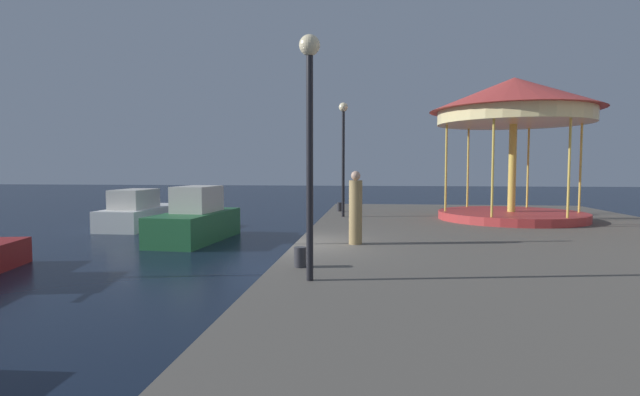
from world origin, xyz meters
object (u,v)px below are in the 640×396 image
motorboat_green (196,220)px  carousel (514,115)px  bollard_north (339,207)px  bollard_center (300,257)px  lamp_post_near_edge (310,114)px  person_near_carousel (356,210)px  motorboat_white (141,213)px  lamp_post_mid_promenade (343,140)px

motorboat_green → carousel: 12.59m
bollard_north → bollard_center: (0.07, -12.15, 0.00)m
carousel → lamp_post_near_edge: bearing=-120.9°
bollard_north → person_near_carousel: bearing=-83.5°
lamp_post_near_edge → motorboat_white: bearing=126.8°
lamp_post_mid_promenade → bollard_center: 10.21m
motorboat_green → person_near_carousel: bearing=-39.4°
lamp_post_mid_promenade → bollard_north: size_ratio=11.34×
carousel → bollard_north: (-6.71, 2.72, -3.75)m
lamp_post_mid_promenade → bollard_north: (-0.31, 2.36, -2.88)m
motorboat_green → lamp_post_mid_promenade: lamp_post_mid_promenade is taller
bollard_north → person_near_carousel: size_ratio=0.21×
lamp_post_near_edge → lamp_post_mid_promenade: (-0.10, 10.88, 0.18)m
motorboat_white → person_near_carousel: 13.53m
bollard_north → bollard_center: size_ratio=1.00×
motorboat_green → lamp_post_near_edge: 11.12m
bollard_north → person_near_carousel: 9.26m
lamp_post_near_edge → bollard_north: bearing=91.8°
carousel → person_near_carousel: carousel is taller
motorboat_green → carousel: bearing=6.5°
lamp_post_mid_promenade → bollard_center: lamp_post_mid_promenade is taller
motorboat_white → carousel: bearing=-8.2°
motorboat_green → carousel: (11.87, 1.35, 3.98)m
motorboat_white → lamp_post_mid_promenade: bearing=-11.6°
carousel → lamp_post_near_edge: size_ratio=1.46×
motorboat_green → bollard_north: size_ratio=11.90×
carousel → bollard_north: size_ratio=15.45×
lamp_post_mid_promenade → bollard_center: (-0.24, -9.79, -2.88)m
motorboat_white → bollard_center: bearing=-51.7°
carousel → motorboat_white: bearing=171.8°
carousel → person_near_carousel: 9.11m
lamp_post_mid_promenade → person_near_carousel: lamp_post_mid_promenade is taller
bollard_center → motorboat_green: bearing=122.9°
lamp_post_mid_promenade → carousel: bearing=-3.2°
motorboat_white → lamp_post_mid_promenade: size_ratio=1.15×
motorboat_white → motorboat_green: (4.05, -3.66, 0.11)m
bollard_center → carousel: bearing=54.9°
motorboat_white → bollard_center: (9.28, -11.74, 0.33)m
motorboat_white → carousel: 16.60m
lamp_post_near_edge → motorboat_green: bearing=121.3°
bollard_center → person_near_carousel: person_near_carousel is taller
lamp_post_mid_promenade → person_near_carousel: bearing=-83.8°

